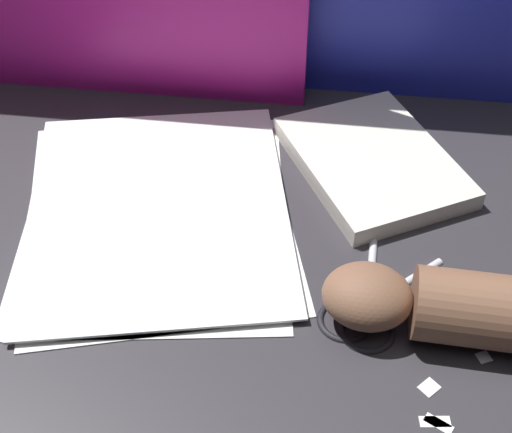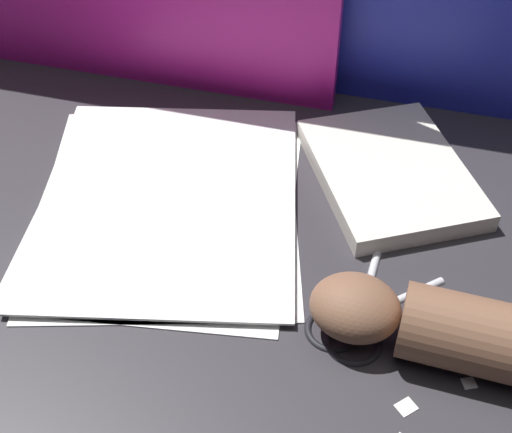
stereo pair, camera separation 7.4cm
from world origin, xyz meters
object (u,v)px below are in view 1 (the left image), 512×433
paper_stack (158,210)px  hand_forearm (485,311)px  scissors (366,309)px  book_closed (372,161)px

paper_stack → hand_forearm: size_ratio=1.26×
paper_stack → hand_forearm: 0.38m
paper_stack → scissors: (0.22, -0.16, -0.00)m
book_closed → hand_forearm: hand_forearm is taller
paper_stack → book_closed: book_closed is taller
book_closed → paper_stack: bearing=-165.9°
hand_forearm → book_closed: bearing=103.3°
book_closed → scissors: 0.23m
paper_stack → book_closed: size_ratio=1.44×
scissors → hand_forearm: bearing=-17.9°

